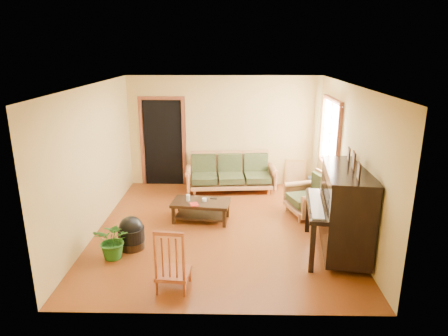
{
  "coord_description": "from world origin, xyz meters",
  "views": [
    {
      "loc": [
        0.19,
        -6.75,
        3.2
      ],
      "look_at": [
        0.05,
        0.2,
        1.1
      ],
      "focal_mm": 32.0,
      "sensor_mm": 36.0,
      "label": 1
    }
  ],
  "objects_px": {
    "coffee_table": "(201,211)",
    "red_chair": "(173,258)",
    "piano": "(345,212)",
    "sofa": "(231,173)",
    "ceramic_crock": "(312,182)",
    "armchair": "(308,195)",
    "footstool": "(132,236)",
    "potted_plant": "(114,240)"
  },
  "relations": [
    {
      "from": "footstool",
      "to": "red_chair",
      "type": "bearing_deg",
      "value": -52.98
    },
    {
      "from": "coffee_table",
      "to": "footstool",
      "type": "xyz_separation_m",
      "value": [
        -1.07,
        -1.13,
        0.01
      ]
    },
    {
      "from": "armchair",
      "to": "piano",
      "type": "xyz_separation_m",
      "value": [
        0.3,
        -1.5,
        0.28
      ]
    },
    {
      "from": "red_chair",
      "to": "ceramic_crock",
      "type": "bearing_deg",
      "value": 62.89
    },
    {
      "from": "ceramic_crock",
      "to": "piano",
      "type": "bearing_deg",
      "value": -92.11
    },
    {
      "from": "sofa",
      "to": "coffee_table",
      "type": "distance_m",
      "value": 1.79
    },
    {
      "from": "sofa",
      "to": "red_chair",
      "type": "bearing_deg",
      "value": -105.65
    },
    {
      "from": "ceramic_crock",
      "to": "sofa",
      "type": "bearing_deg",
      "value": -170.99
    },
    {
      "from": "footstool",
      "to": "ceramic_crock",
      "type": "relative_size",
      "value": 1.77
    },
    {
      "from": "potted_plant",
      "to": "sofa",
      "type": "bearing_deg",
      "value": 59.9
    },
    {
      "from": "sofa",
      "to": "footstool",
      "type": "height_order",
      "value": "sofa"
    },
    {
      "from": "armchair",
      "to": "ceramic_crock",
      "type": "xyz_separation_m",
      "value": [
        0.42,
        1.69,
        -0.31
      ]
    },
    {
      "from": "coffee_table",
      "to": "sofa",
      "type": "bearing_deg",
      "value": 71.46
    },
    {
      "from": "sofa",
      "to": "potted_plant",
      "type": "height_order",
      "value": "sofa"
    },
    {
      "from": "sofa",
      "to": "potted_plant",
      "type": "distance_m",
      "value": 3.64
    },
    {
      "from": "coffee_table",
      "to": "red_chair",
      "type": "xyz_separation_m",
      "value": [
        -0.21,
        -2.27,
        0.27
      ]
    },
    {
      "from": "coffee_table",
      "to": "piano",
      "type": "height_order",
      "value": "piano"
    },
    {
      "from": "red_chair",
      "to": "potted_plant",
      "type": "bearing_deg",
      "value": 148.0
    },
    {
      "from": "piano",
      "to": "ceramic_crock",
      "type": "height_order",
      "value": "piano"
    },
    {
      "from": "ceramic_crock",
      "to": "armchair",
      "type": "bearing_deg",
      "value": -104.01
    },
    {
      "from": "sofa",
      "to": "ceramic_crock",
      "type": "height_order",
      "value": "sofa"
    },
    {
      "from": "ceramic_crock",
      "to": "potted_plant",
      "type": "bearing_deg",
      "value": -137.43
    },
    {
      "from": "armchair",
      "to": "potted_plant",
      "type": "relative_size",
      "value": 1.38
    },
    {
      "from": "armchair",
      "to": "footstool",
      "type": "xyz_separation_m",
      "value": [
        -3.15,
        -1.43,
        -0.22
      ]
    },
    {
      "from": "piano",
      "to": "ceramic_crock",
      "type": "relative_size",
      "value": 6.51
    },
    {
      "from": "piano",
      "to": "footstool",
      "type": "distance_m",
      "value": 3.49
    },
    {
      "from": "coffee_table",
      "to": "potted_plant",
      "type": "xyz_separation_m",
      "value": [
        -1.26,
        -1.47,
        0.11
      ]
    },
    {
      "from": "sofa",
      "to": "red_chair",
      "type": "relative_size",
      "value": 2.17
    },
    {
      "from": "coffee_table",
      "to": "footstool",
      "type": "bearing_deg",
      "value": -133.45
    },
    {
      "from": "sofa",
      "to": "piano",
      "type": "xyz_separation_m",
      "value": [
        1.82,
        -2.89,
        0.27
      ]
    },
    {
      "from": "coffee_table",
      "to": "red_chair",
      "type": "distance_m",
      "value": 2.29
    },
    {
      "from": "piano",
      "to": "sofa",
      "type": "bearing_deg",
      "value": 130.05
    },
    {
      "from": "armchair",
      "to": "coffee_table",
      "type": "bearing_deg",
      "value": 171.54
    },
    {
      "from": "piano",
      "to": "potted_plant",
      "type": "height_order",
      "value": "piano"
    },
    {
      "from": "footstool",
      "to": "potted_plant",
      "type": "bearing_deg",
      "value": -119.69
    },
    {
      "from": "coffee_table",
      "to": "ceramic_crock",
      "type": "height_order",
      "value": "coffee_table"
    },
    {
      "from": "coffee_table",
      "to": "piano",
      "type": "xyz_separation_m",
      "value": [
        2.39,
        -1.2,
        0.51
      ]
    },
    {
      "from": "coffee_table",
      "to": "armchair",
      "type": "height_order",
      "value": "armchair"
    },
    {
      "from": "sofa",
      "to": "coffee_table",
      "type": "xyz_separation_m",
      "value": [
        -0.57,
        -1.68,
        -0.24
      ]
    },
    {
      "from": "sofa",
      "to": "red_chair",
      "type": "xyz_separation_m",
      "value": [
        -0.77,
        -3.95,
        0.03
      ]
    },
    {
      "from": "sofa",
      "to": "footstool",
      "type": "relative_size",
      "value": 4.66
    },
    {
      "from": "piano",
      "to": "potted_plant",
      "type": "relative_size",
      "value": 2.57
    }
  ]
}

